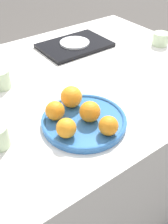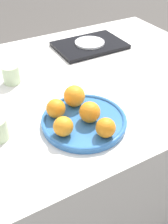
# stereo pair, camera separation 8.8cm
# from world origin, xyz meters

# --- Properties ---
(ground_plane) EXTENTS (12.00, 12.00, 0.00)m
(ground_plane) POSITION_xyz_m (0.00, 0.00, 0.00)
(ground_plane) COLOR #4C4742
(table) EXTENTS (1.48, 1.03, 0.77)m
(table) POSITION_xyz_m (0.00, 0.00, 0.39)
(table) COLOR silver
(table) RESTS_ON ground_plane
(fruit_platter) EXTENTS (0.30, 0.30, 0.02)m
(fruit_platter) POSITION_xyz_m (-0.10, -0.28, 0.79)
(fruit_platter) COLOR #336BAD
(fruit_platter) RESTS_ON table
(orange_0) EXTENTS (0.07, 0.07, 0.07)m
(orange_0) POSITION_xyz_m (-0.17, -0.22, 0.82)
(orange_0) COLOR orange
(orange_0) RESTS_ON fruit_platter
(orange_1) EXTENTS (0.07, 0.07, 0.07)m
(orange_1) POSITION_xyz_m (-0.08, -0.29, 0.83)
(orange_1) COLOR orange
(orange_1) RESTS_ON fruit_platter
(orange_2) EXTENTS (0.06, 0.06, 0.06)m
(orange_2) POSITION_xyz_m (-0.08, -0.38, 0.82)
(orange_2) COLOR orange
(orange_2) RESTS_ON fruit_platter
(orange_3) EXTENTS (0.08, 0.08, 0.08)m
(orange_3) POSITION_xyz_m (-0.09, -0.19, 0.83)
(orange_3) COLOR orange
(orange_3) RESTS_ON fruit_platter
(orange_4) EXTENTS (0.06, 0.06, 0.06)m
(orange_4) POSITION_xyz_m (-0.19, -0.31, 0.82)
(orange_4) COLOR orange
(orange_4) RESTS_ON fruit_platter
(serving_tray) EXTENTS (0.36, 0.25, 0.02)m
(serving_tray) POSITION_xyz_m (0.23, 0.25, 0.78)
(serving_tray) COLOR black
(serving_tray) RESTS_ON table
(side_plate) EXTENTS (0.16, 0.16, 0.01)m
(side_plate) POSITION_xyz_m (0.23, 0.25, 0.80)
(side_plate) COLOR white
(side_plate) RESTS_ON serving_tray
(cup_0) EXTENTS (0.07, 0.07, 0.08)m
(cup_0) POSITION_xyz_m (-0.23, 0.10, 0.81)
(cup_0) COLOR #B7CC9E
(cup_0) RESTS_ON table
(cup_1) EXTENTS (0.08, 0.08, 0.07)m
(cup_1) POSITION_xyz_m (0.62, 0.00, 0.81)
(cup_1) COLOR #B7CC9E
(cup_1) RESTS_ON table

